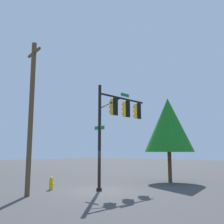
% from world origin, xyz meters
% --- Properties ---
extents(ground_plane, '(120.00, 120.00, 0.00)m').
position_xyz_m(ground_plane, '(0.00, 0.00, 0.00)').
color(ground_plane, '#434243').
extents(signal_pole_assembly, '(4.86, 0.94, 6.84)m').
position_xyz_m(signal_pole_assembly, '(1.82, -0.01, 4.91)').
color(signal_pole_assembly, black).
rests_on(signal_pole_assembly, ground_plane).
extents(utility_pole, '(0.43, 1.79, 8.98)m').
position_xyz_m(utility_pole, '(-4.01, 1.65, 4.63)').
color(utility_pole, brown).
rests_on(utility_pole, ground_plane).
extents(fire_hydrant, '(0.33, 0.24, 0.83)m').
position_xyz_m(fire_hydrant, '(-1.67, 2.77, 0.41)').
color(fire_hydrant, '#D9B205').
rests_on(fire_hydrant, ground_plane).
extents(tree_near, '(4.04, 4.04, 6.91)m').
position_xyz_m(tree_near, '(7.17, -0.94, 4.66)').
color(tree_near, '#50371D').
rests_on(tree_near, ground_plane).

